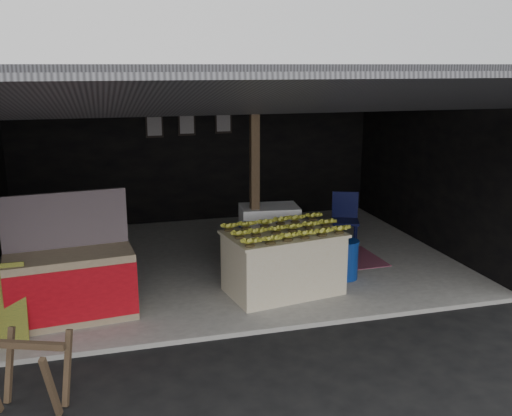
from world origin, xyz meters
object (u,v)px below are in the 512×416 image
object	(u,v)px
white_crate	(269,237)
water_barrel	(345,260)
neighbor_stall	(71,283)
sawhorse	(29,368)
banana_table	(283,262)
plastic_chair	(345,215)

from	to	relation	value
white_crate	water_barrel	xyz separation A→B (m)	(0.90, -0.74, -0.20)
neighbor_stall	water_barrel	bearing A→B (deg)	-0.26
neighbor_stall	sawhorse	xyz separation A→B (m)	(-0.30, -1.77, -0.09)
banana_table	water_barrel	xyz separation A→B (m)	(1.00, 0.25, -0.15)
white_crate	water_barrel	distance (m)	1.19
water_barrel	plastic_chair	distance (m)	1.53
white_crate	sawhorse	distance (m)	4.21
neighbor_stall	plastic_chair	xyz separation A→B (m)	(4.28, 1.74, 0.08)
banana_table	sawhorse	bearing A→B (deg)	-156.93
water_barrel	white_crate	bearing A→B (deg)	140.44
neighbor_stall	sawhorse	world-z (taller)	neighbor_stall
banana_table	neighbor_stall	xyz separation A→B (m)	(-2.67, -0.12, 0.04)
plastic_chair	neighbor_stall	bearing A→B (deg)	-137.30
white_crate	sawhorse	bearing A→B (deg)	-130.37
white_crate	plastic_chair	size ratio (longest dim) A/B	1.03
plastic_chair	banana_table	bearing A→B (deg)	-114.06
plastic_chair	water_barrel	bearing A→B (deg)	-93.04
banana_table	water_barrel	bearing A→B (deg)	4.67
sawhorse	water_barrel	bearing A→B (deg)	49.30
plastic_chair	sawhorse	bearing A→B (deg)	-121.95
white_crate	plastic_chair	bearing A→B (deg)	29.31
white_crate	neighbor_stall	world-z (taller)	neighbor_stall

